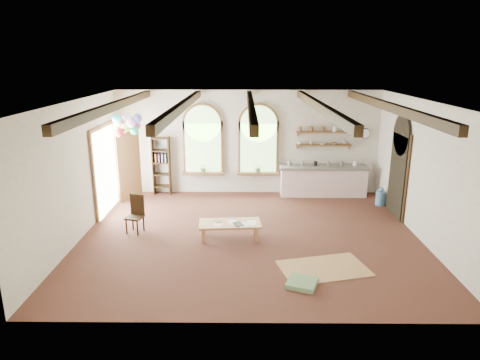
{
  "coord_description": "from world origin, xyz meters",
  "views": [
    {
      "loc": [
        -0.15,
        -9.5,
        4.12
      ],
      "look_at": [
        -0.24,
        0.6,
        1.23
      ],
      "focal_mm": 32.0,
      "sensor_mm": 36.0,
      "label": 1
    }
  ],
  "objects_px": {
    "coffee_table": "(230,224)",
    "balloon_cluster": "(127,124)",
    "side_chair": "(135,222)",
    "kitchen_counter": "(323,180)"
  },
  "relations": [
    {
      "from": "kitchen_counter",
      "to": "side_chair",
      "type": "xyz_separation_m",
      "value": [
        -5.09,
        -2.98,
        -0.21
      ]
    },
    {
      "from": "coffee_table",
      "to": "balloon_cluster",
      "type": "xyz_separation_m",
      "value": [
        -2.93,
        2.47,
        1.99
      ]
    },
    {
      "from": "coffee_table",
      "to": "balloon_cluster",
      "type": "distance_m",
      "value": 4.32
    },
    {
      "from": "side_chair",
      "to": "balloon_cluster",
      "type": "bearing_deg",
      "value": 106.25
    },
    {
      "from": "coffee_table",
      "to": "side_chair",
      "type": "height_order",
      "value": "side_chair"
    },
    {
      "from": "coffee_table",
      "to": "balloon_cluster",
      "type": "height_order",
      "value": "balloon_cluster"
    },
    {
      "from": "kitchen_counter",
      "to": "side_chair",
      "type": "relative_size",
      "value": 2.87
    },
    {
      "from": "coffee_table",
      "to": "balloon_cluster",
      "type": "relative_size",
      "value": 1.28
    },
    {
      "from": "side_chair",
      "to": "balloon_cluster",
      "type": "height_order",
      "value": "balloon_cluster"
    },
    {
      "from": "kitchen_counter",
      "to": "coffee_table",
      "type": "distance_m",
      "value": 4.36
    }
  ]
}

